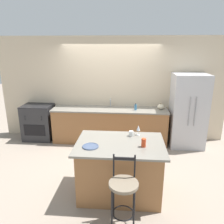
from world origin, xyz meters
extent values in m
plane|color=gray|center=(0.00, 0.00, 0.00)|extent=(18.00, 18.00, 0.00)
cube|color=beige|center=(0.00, 0.71, 1.35)|extent=(6.00, 0.07, 2.70)
cube|color=#936038|center=(0.00, 0.38, 0.43)|extent=(2.93, 0.65, 0.87)
cube|color=gray|center=(0.00, 0.38, 0.88)|extent=(2.96, 0.69, 0.03)
cube|color=black|center=(0.00, 0.38, 0.89)|extent=(0.56, 0.36, 0.01)
cylinder|color=#ADAFB5|center=(0.00, 0.60, 1.01)|extent=(0.02, 0.02, 0.22)
cylinder|color=#ADAFB5|center=(0.00, 0.54, 1.11)|extent=(0.02, 0.12, 0.02)
cube|color=#936038|center=(0.37, -1.76, 0.45)|extent=(1.32, 0.90, 0.90)
cube|color=gray|center=(0.37, -1.76, 0.92)|extent=(1.44, 1.02, 0.03)
cube|color=#BCBCC1|center=(1.95, 0.32, 0.91)|extent=(0.82, 0.73, 1.82)
cylinder|color=#939399|center=(1.88, -0.06, 1.00)|extent=(0.02, 0.02, 0.69)
cylinder|color=#939399|center=(2.02, -0.06, 1.00)|extent=(0.02, 0.02, 0.69)
cube|color=#28282B|center=(-1.93, 0.39, 0.47)|extent=(0.77, 0.60, 0.93)
cube|color=black|center=(-1.93, 0.08, 0.35)|extent=(0.56, 0.01, 0.30)
cube|color=black|center=(-1.93, 0.39, 0.94)|extent=(0.77, 0.60, 0.02)
cylinder|color=black|center=(-2.15, 0.07, 0.73)|extent=(0.03, 0.02, 0.03)
cylinder|color=black|center=(-1.72, 0.07, 0.73)|extent=(0.03, 0.02, 0.03)
cylinder|color=black|center=(-2.15, 0.07, 0.65)|extent=(0.03, 0.02, 0.03)
cylinder|color=black|center=(-1.72, 0.07, 0.65)|extent=(0.03, 0.02, 0.03)
cylinder|color=black|center=(0.31, -2.64, 0.33)|extent=(0.02, 0.02, 0.66)
cylinder|color=black|center=(0.60, -2.64, 0.33)|extent=(0.02, 0.02, 0.66)
cylinder|color=black|center=(0.31, -2.35, 0.33)|extent=(0.02, 0.02, 0.66)
cylinder|color=black|center=(0.60, -2.35, 0.33)|extent=(0.02, 0.02, 0.66)
torus|color=black|center=(0.45, -2.49, 0.21)|extent=(0.31, 0.31, 0.02)
cylinder|color=#7F705B|center=(0.45, -2.49, 0.68)|extent=(0.40, 0.40, 0.04)
cylinder|color=black|center=(0.31, -2.35, 0.87)|extent=(0.02, 0.02, 0.34)
cylinder|color=black|center=(0.60, -2.35, 0.87)|extent=(0.02, 0.02, 0.34)
cube|color=black|center=(0.45, -2.35, 0.98)|extent=(0.29, 0.02, 0.04)
cylinder|color=#425170|center=(-0.09, -1.93, 0.94)|extent=(0.26, 0.26, 0.01)
torus|color=#425170|center=(-0.09, -1.93, 0.95)|extent=(0.25, 0.25, 0.01)
cylinder|color=white|center=(0.67, -1.39, 0.94)|extent=(0.06, 0.06, 0.00)
cylinder|color=white|center=(0.67, -1.39, 0.98)|extent=(0.01, 0.01, 0.08)
cone|color=white|center=(0.67, -1.39, 1.07)|extent=(0.07, 0.07, 0.10)
cylinder|color=white|center=(0.54, -1.45, 0.98)|extent=(0.08, 0.08, 0.09)
torus|color=white|center=(0.58, -1.45, 0.98)|extent=(0.06, 0.01, 0.06)
cylinder|color=red|center=(0.74, -1.86, 1.00)|extent=(0.07, 0.07, 0.14)
ellipsoid|color=beige|center=(1.30, 0.45, 0.96)|extent=(0.16, 0.16, 0.13)
cylinder|color=brown|center=(1.30, 0.45, 1.04)|extent=(0.02, 0.02, 0.02)
cylinder|color=teal|center=(0.66, 0.31, 0.97)|extent=(0.06, 0.06, 0.14)
cylinder|color=black|center=(0.66, 0.31, 1.06)|extent=(0.02, 0.02, 0.03)
camera|label=1|loc=(0.50, -5.00, 2.44)|focal=35.00mm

